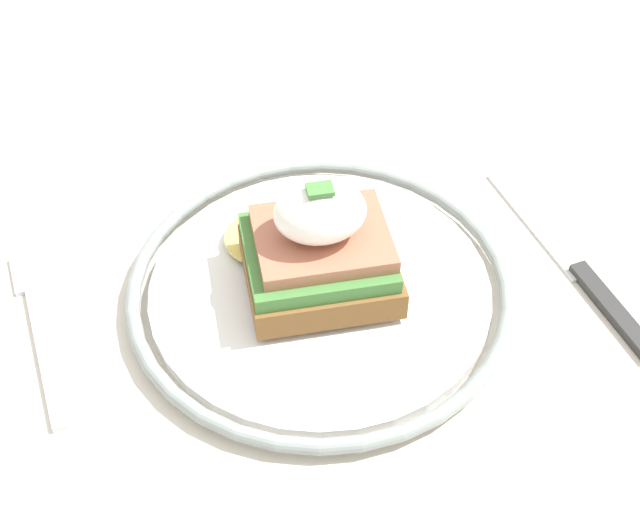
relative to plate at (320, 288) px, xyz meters
The scene contains 5 objects.
dining_table 0.13m from the plate, 79.24° to the right, with size 1.09×0.84×0.78m.
plate is the anchor object (origin of this frame).
sandwich 0.04m from the plate, 105.82° to the left, with size 0.11×0.11×0.08m.
fork 0.18m from the plate, behind, with size 0.04×0.15×0.00m.
knife 0.18m from the plate, ahead, with size 0.05×0.20×0.01m.
Camera 1 is at (-0.08, -0.35, 1.22)m, focal length 50.00 mm.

